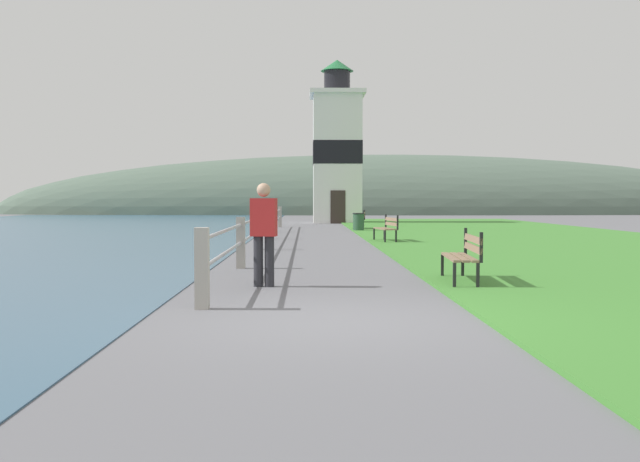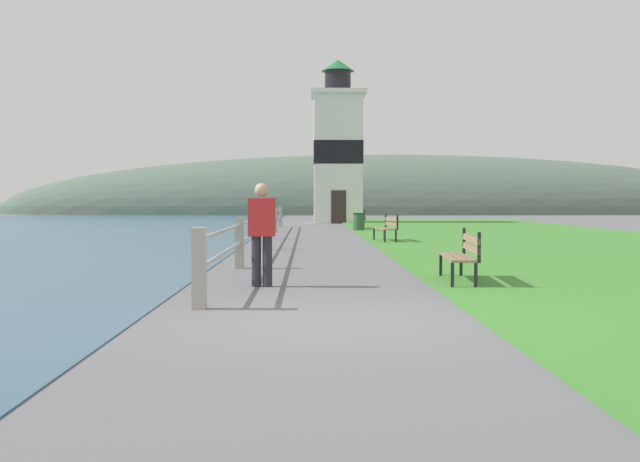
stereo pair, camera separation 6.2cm
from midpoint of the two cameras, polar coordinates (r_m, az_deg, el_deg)
name	(u,v)px [view 2 (the right image)]	position (r m, az deg, el deg)	size (l,w,h in m)	color
ground_plane	(329,321)	(8.60, 0.92, -7.24)	(160.00, 160.00, 0.00)	slate
grass_verge	(531,239)	(26.80, 16.59, -0.62)	(12.00, 51.13, 0.06)	#428433
seawall_railing	(264,224)	(23.52, -4.43, 0.53)	(0.18, 28.15, 1.09)	#A8A399
park_bench_near	(462,253)	(12.46, 11.47, -1.76)	(0.60, 1.78, 0.94)	#846B51
park_bench_midway	(387,227)	(24.20, 5.47, 0.34)	(0.69, 1.67, 0.94)	#846B51
park_bench_far	(362,218)	(34.43, 3.40, 1.01)	(0.65, 1.81, 0.94)	#846B51
lighthouse	(338,151)	(44.52, 1.47, 6.43)	(3.38, 3.38, 10.09)	white
person_strolling	(262,231)	(11.93, -4.53, 0.03)	(0.45, 0.29, 1.73)	#28282D
trash_bin	(359,222)	(32.45, 3.18, 0.71)	(0.54, 0.54, 0.84)	#2D5138
distant_hillside	(389,214)	(73.04, 5.55, 1.39)	(80.00, 16.00, 12.00)	#566B5B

